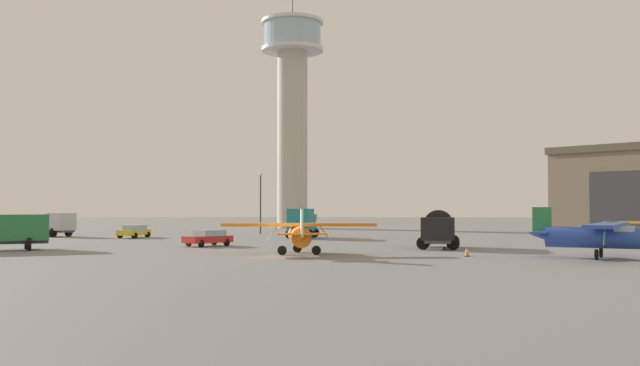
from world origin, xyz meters
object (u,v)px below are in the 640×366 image
(truck_fuel_tanker_black, at_px, (439,227))
(truck_flatbed_silver, at_px, (53,225))
(airplane_orange, at_px, (299,233))
(car_yellow, at_px, (134,231))
(airplane_blue, at_px, (601,235))
(light_post_west, at_px, (261,197))
(control_tower, at_px, (292,98))
(car_red, at_px, (208,237))
(truck_box_teal, at_px, (302,222))
(traffic_cone_near_left, at_px, (467,252))

(truck_fuel_tanker_black, bearing_deg, truck_flatbed_silver, -108.73)
(airplane_orange, height_order, car_yellow, airplane_orange)
(airplane_blue, relative_size, truck_fuel_tanker_black, 1.63)
(airplane_orange, bearing_deg, airplane_blue, -105.28)
(car_yellow, distance_m, light_post_west, 17.84)
(control_tower, bearing_deg, airplane_orange, -85.19)
(truck_fuel_tanker_black, distance_m, car_red, 19.02)
(truck_fuel_tanker_black, xyz_separation_m, car_red, (-18.89, 2.03, -0.93))
(car_red, bearing_deg, truck_box_teal, -161.45)
(control_tower, relative_size, light_post_west, 4.90)
(truck_box_teal, xyz_separation_m, car_red, (-6.81, -16.42, -0.97))
(truck_flatbed_silver, bearing_deg, control_tower, 76.97)
(airplane_blue, distance_m, airplane_orange, 19.49)
(airplane_blue, distance_m, truck_box_teal, 36.37)
(control_tower, height_order, truck_fuel_tanker_black, control_tower)
(control_tower, height_order, traffic_cone_near_left, control_tower)
(truck_flatbed_silver, height_order, light_post_west, light_post_west)
(truck_fuel_tanker_black, bearing_deg, airplane_blue, 46.24)
(traffic_cone_near_left, bearing_deg, truck_box_teal, 114.37)
(truck_box_teal, relative_size, car_yellow, 1.25)
(car_red, distance_m, light_post_west, 29.15)
(truck_box_teal, relative_size, car_red, 1.42)
(airplane_blue, xyz_separation_m, truck_flatbed_silver, (-48.80, 32.49, -0.23))
(car_red, bearing_deg, car_yellow, -104.43)
(car_yellow, bearing_deg, control_tower, 169.26)
(truck_box_teal, xyz_separation_m, car_yellow, (-18.01, -0.12, -0.97))
(control_tower, relative_size, traffic_cone_near_left, 59.82)
(truck_flatbed_silver, xyz_separation_m, truck_fuel_tanker_black, (40.12, -21.08, 0.38))
(truck_box_teal, height_order, truck_fuel_tanker_black, truck_box_teal)
(car_yellow, bearing_deg, truck_fuel_tanker_black, 68.56)
(truck_flatbed_silver, relative_size, car_red, 1.73)
(airplane_blue, relative_size, truck_flatbed_silver, 1.44)
(airplane_blue, bearing_deg, traffic_cone_near_left, -167.11)
(car_red, xyz_separation_m, light_post_west, (0.85, 28.88, 3.87))
(airplane_blue, bearing_deg, truck_flatbed_silver, 172.14)
(airplane_blue, xyz_separation_m, truck_box_teal, (-20.76, 29.86, 0.19))
(truck_flatbed_silver, xyz_separation_m, light_post_west, (22.08, 9.83, 3.33))
(truck_flatbed_silver, xyz_separation_m, car_red, (21.24, -19.05, -0.55))
(airplane_blue, relative_size, traffic_cone_near_left, 16.96)
(light_post_west, bearing_deg, truck_flatbed_silver, -156.01)
(truck_fuel_tanker_black, bearing_deg, truck_box_teal, -137.80)
(airplane_blue, height_order, airplane_orange, airplane_blue)
(truck_fuel_tanker_black, relative_size, traffic_cone_near_left, 10.42)
(truck_box_teal, relative_size, traffic_cone_near_left, 9.64)
(light_post_west, bearing_deg, car_yellow, -133.76)
(truck_flatbed_silver, height_order, car_red, truck_flatbed_silver)
(light_post_west, xyz_separation_m, traffic_cone_near_left, (18.65, -40.47, -4.31))
(car_yellow, relative_size, traffic_cone_near_left, 7.70)
(truck_fuel_tanker_black, bearing_deg, car_yellow, -112.36)
(control_tower, xyz_separation_m, light_post_west, (-2.05, -24.83, -16.18))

